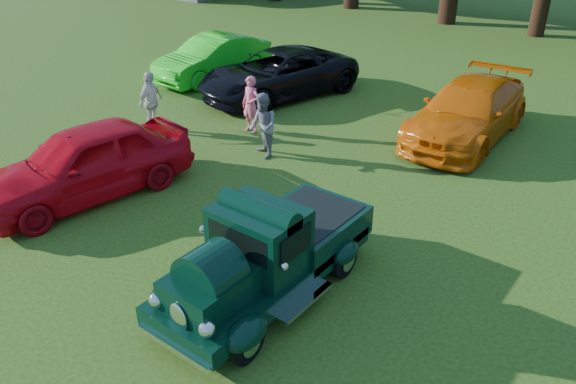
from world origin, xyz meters
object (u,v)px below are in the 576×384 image
Objects in this scene: red_convertible at (85,162)px; spectator_grey at (263,126)px; back_car_lime at (213,58)px; spectator_pink at (251,105)px; spectator_white at (151,102)px; back_car_orange at (468,111)px; hero_pickup at (268,255)px; back_car_black at (278,74)px.

spectator_grey is (1.76, 4.05, 0.03)m from red_convertible.
back_car_lime is 5.51m from spectator_pink.
spectator_pink is 2.85m from spectator_white.
back_car_lime is 2.78× the size of spectator_grey.
back_car_lime is at bearing 176.00° from spectator_grey.
spectator_pink is at bearing 172.46° from spectator_grey.
red_convertible is 10.05m from back_car_orange.
spectator_grey reaches higher than spectator_pink.
hero_pickup reaches higher than back_car_orange.
hero_pickup is at bearing -45.08° from spectator_pink.
back_car_black is 1.04× the size of back_car_orange.
red_convertible reaches higher than back_car_orange.
spectator_grey reaches higher than red_convertible.
back_car_orange is at bearing 90.04° from hero_pickup.
spectator_pink is (1.39, -2.99, 0.04)m from back_car_black.
spectator_grey is 0.98× the size of spectator_white.
back_car_lime is at bearing -168.01° from back_car_black.
red_convertible is 2.96× the size of spectator_pink.
back_car_orange is 8.87m from spectator_white.
spectator_pink reaches higher than back_car_black.
hero_pickup is 7.40m from spectator_pink.
back_car_orange is at bearing -71.35° from spectator_white.
back_car_lime is (-9.59, 8.52, 0.03)m from hero_pickup.
hero_pickup is 0.79× the size of back_car_black.
spectator_white is (-7.36, -4.96, 0.08)m from back_car_orange.
back_car_orange is (6.43, 0.31, 0.00)m from back_car_black.
spectator_pink is 0.96× the size of spectator_grey.
back_car_lime is at bearing 125.82° from red_convertible.
spectator_white reaches higher than back_car_black.
spectator_white is (-1.92, 3.50, 0.04)m from red_convertible.
red_convertible is 8.21m from back_car_black.
back_car_black is 3.30m from spectator_pink.
back_car_black is 3.30× the size of spectator_grey.
back_car_lime is 7.27m from spectator_grey.
spectator_pink is at bearing 133.05° from hero_pickup.
spectator_grey is at bearing -37.27° from spectator_pink.
back_car_black is 6.44m from back_car_orange.
spectator_pink is (4.54, -3.12, 0.04)m from back_car_lime.
spectator_grey is (1.37, -1.11, 0.03)m from spectator_pink.
back_car_black is 3.43× the size of spectator_pink.
hero_pickup reaches higher than red_convertible.
back_car_black is 4.74m from spectator_white.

